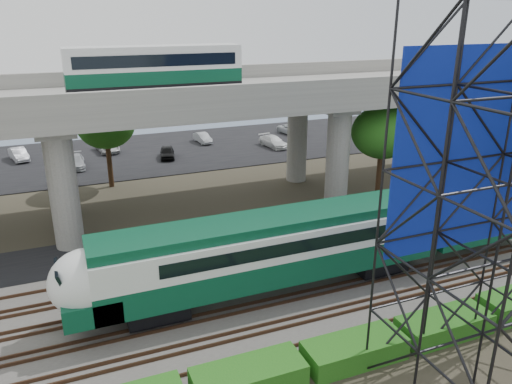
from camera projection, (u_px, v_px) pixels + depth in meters
name	position (u px, v px, depth m)	size (l,w,h in m)	color
ground	(291.00, 314.00, 25.50)	(140.00, 140.00, 0.00)	#474233
ballast_bed	(275.00, 293.00, 27.21)	(90.00, 12.00, 0.20)	slate
service_road	(225.00, 234.00, 34.64)	(90.00, 5.00, 0.08)	black
parking_lot	(156.00, 152.00, 55.13)	(90.00, 18.00, 0.08)	black
harbor_water	(127.00, 116.00, 74.31)	(140.00, 40.00, 0.03)	#475A75
rail_tracks	(275.00, 290.00, 27.15)	(90.00, 9.52, 0.16)	#472D1E
commuter_train	(312.00, 240.00, 27.04)	(29.30, 3.06, 4.30)	black
overpass	(195.00, 104.00, 36.60)	(80.00, 12.00, 12.40)	#9E9B93
hedge_strip	(355.00, 349.00, 21.92)	(34.60, 1.80, 1.20)	#175313
trees	(137.00, 144.00, 36.06)	(40.94, 16.94, 7.69)	#382314
parked_cars	(155.00, 147.00, 54.42)	(38.35, 9.50, 1.26)	#BABABA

